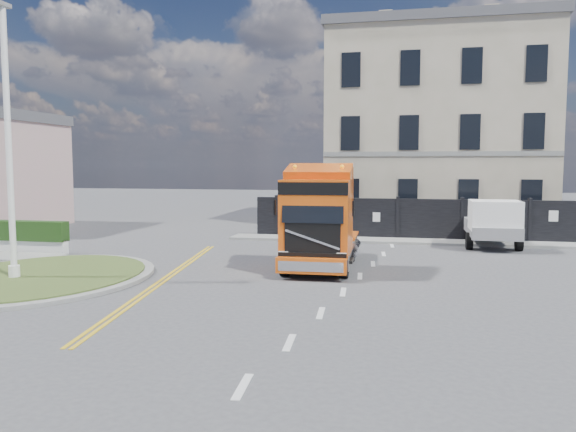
# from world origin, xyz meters

# --- Properties ---
(ground) EXTENTS (120.00, 120.00, 0.00)m
(ground) POSITION_xyz_m (0.00, 0.00, 0.00)
(ground) COLOR #424244
(ground) RESTS_ON ground
(traffic_island) EXTENTS (6.80, 6.80, 0.17)m
(traffic_island) POSITION_xyz_m (-7.00, -3.00, 0.08)
(traffic_island) COLOR gray
(traffic_island) RESTS_ON ground
(hoarding_fence) EXTENTS (18.80, 0.25, 2.00)m
(hoarding_fence) POSITION_xyz_m (6.55, 9.00, 1.00)
(hoarding_fence) COLOR black
(hoarding_fence) RESTS_ON ground
(georgian_building) EXTENTS (12.30, 10.30, 12.80)m
(georgian_building) POSITION_xyz_m (6.00, 16.50, 5.77)
(georgian_building) COLOR #C5B49C
(georgian_building) RESTS_ON ground
(pavement_far) EXTENTS (20.00, 1.60, 0.12)m
(pavement_far) POSITION_xyz_m (6.00, 8.10, 0.06)
(pavement_far) COLOR gray
(pavement_far) RESTS_ON ground
(truck) EXTENTS (2.37, 5.98, 3.55)m
(truck) POSITION_xyz_m (1.47, 0.47, 1.59)
(truck) COLOR black
(truck) RESTS_ON ground
(flatbed_pickup) EXTENTS (2.28, 5.10, 2.12)m
(flatbed_pickup) POSITION_xyz_m (8.09, 7.02, 1.14)
(flatbed_pickup) COLOR gray
(flatbed_pickup) RESTS_ON ground
(lamppost_island) EXTENTS (0.26, 0.52, 8.45)m
(lamppost_island) POSITION_xyz_m (-7.50, -3.50, 4.40)
(lamppost_island) COLOR white
(lamppost_island) RESTS_ON ground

